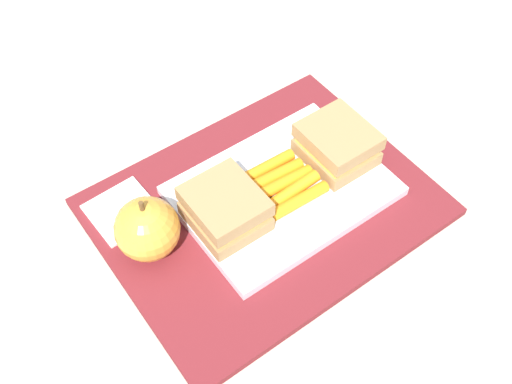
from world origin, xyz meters
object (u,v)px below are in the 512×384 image
(sandwich_half_left, at_px, (337,144))
(food_tray, at_px, (283,191))
(sandwich_half_right, at_px, (225,209))
(paper_napkin, at_px, (123,211))
(carrot_sticks_bundle, at_px, (283,184))
(apple, at_px, (147,229))

(sandwich_half_left, bearing_deg, food_tray, 0.00)
(food_tray, relative_size, sandwich_half_right, 2.88)
(food_tray, relative_size, paper_napkin, 3.29)
(sandwich_half_left, relative_size, carrot_sticks_bundle, 1.02)
(sandwich_half_left, xyz_separation_m, paper_napkin, (0.24, -0.09, -0.03))
(sandwich_half_left, bearing_deg, paper_napkin, -19.78)
(apple, bearing_deg, food_tray, 170.76)
(carrot_sticks_bundle, bearing_deg, sandwich_half_left, -179.96)
(sandwich_half_left, height_order, sandwich_half_right, same)
(sandwich_half_left, xyz_separation_m, carrot_sticks_bundle, (0.08, 0.00, -0.02))
(sandwich_half_right, xyz_separation_m, carrot_sticks_bundle, (-0.08, 0.00, -0.02))
(carrot_sticks_bundle, height_order, paper_napkin, carrot_sticks_bundle)
(food_tray, xyz_separation_m, paper_napkin, (0.16, -0.09, -0.00))
(food_tray, distance_m, apple, 0.16)
(food_tray, height_order, sandwich_half_left, sandwich_half_left)
(sandwich_half_right, relative_size, carrot_sticks_bundle, 1.02)
(apple, bearing_deg, sandwich_half_right, 162.16)
(food_tray, distance_m, sandwich_half_right, 0.08)
(apple, bearing_deg, sandwich_half_left, 173.79)
(sandwich_half_left, bearing_deg, apple, -6.21)
(food_tray, xyz_separation_m, sandwich_half_right, (0.08, 0.00, 0.03))
(sandwich_half_right, distance_m, apple, 0.08)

